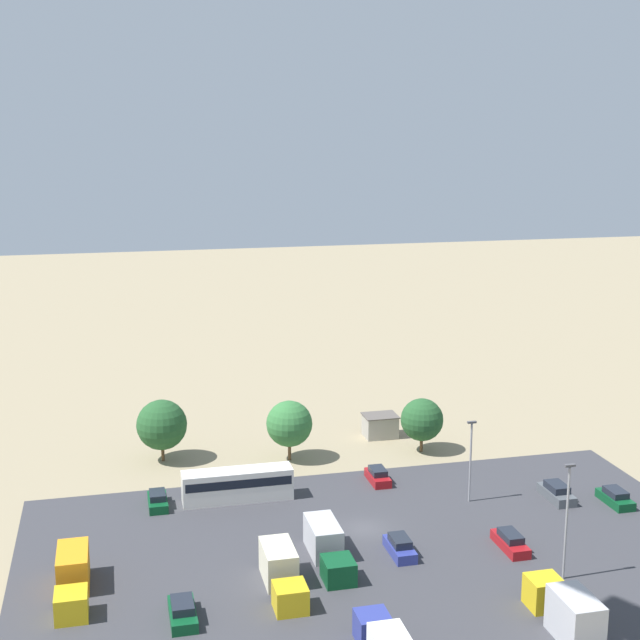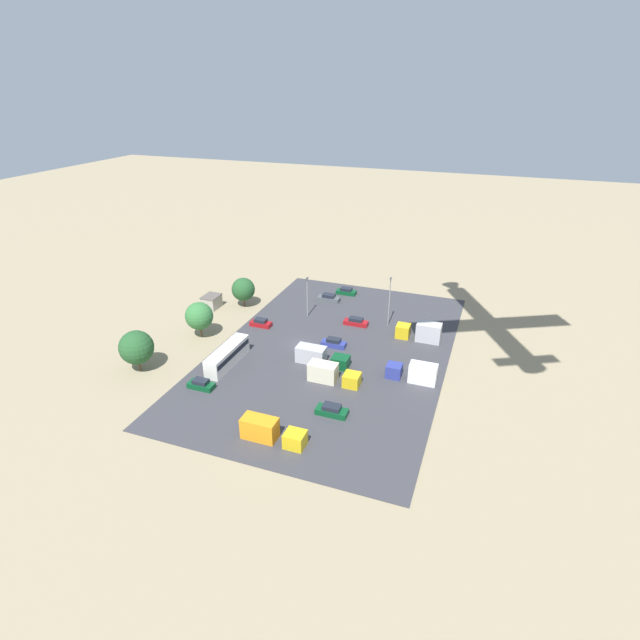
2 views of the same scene
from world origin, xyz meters
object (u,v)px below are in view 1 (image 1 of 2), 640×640
parked_truck_4 (327,546)px  bus (237,484)px  parked_car_3 (183,612)px  parked_truck_0 (73,578)px  parked_car_4 (158,501)px  parked_truck_2 (282,572)px  parked_car_5 (557,493)px  shed_building (380,426)px  parked_car_0 (378,476)px  parked_truck_1 (566,610)px  parked_car_1 (510,542)px  parked_car_6 (400,547)px  parked_car_2 (615,498)px

parked_truck_4 → bus: bearing=-68.5°
parked_car_3 → parked_truck_4: bearing=27.4°
parked_truck_0 → parked_car_4: bearing=-116.1°
parked_car_4 → parked_truck_2: size_ratio=0.50×
parked_truck_4 → parked_car_5: bearing=-164.1°
shed_building → parked_car_0: (4.48, 13.67, -0.65)m
parked_truck_1 → parked_truck_2: 22.04m
parked_car_1 → parked_car_6: bearing=-7.3°
parked_car_1 → parked_truck_1: parked_truck_1 is taller
parked_car_0 → parked_car_5: 18.14m
parked_car_4 → parked_car_6: (-19.90, 15.01, 0.04)m
shed_building → parked_car_2: (-16.69, 24.44, -0.66)m
parked_truck_1 → parked_truck_4: (14.45, -14.65, -0.30)m
bus → parked_car_1: size_ratio=2.30×
parked_car_5 → parked_truck_4: size_ratio=0.52×
parked_car_1 → parked_truck_2: (20.91, 2.08, 0.72)m
parked_car_2 → parked_car_6: (24.08, 5.24, 0.04)m
parked_truck_0 → parked_truck_4: bearing=-178.0°
parked_car_4 → parked_truck_2: 20.36m
parked_truck_0 → parked_truck_4: (-21.01, -0.75, -0.08)m
parked_car_0 → parked_car_4: parked_car_0 is taller
parked_car_5 → parked_truck_2: 32.02m
bus → parked_truck_2: bearing=3.0°
parked_car_4 → parked_car_0: bearing=-177.5°
parked_car_0 → parked_car_5: (-16.07, 8.40, 0.05)m
parked_truck_0 → parked_car_5: bearing=-170.3°
shed_building → parked_truck_1: bearing=90.9°
shed_building → parked_car_3: 44.77m
parked_car_3 → parked_car_5: 40.70m
parked_car_6 → parked_truck_0: bearing=0.7°
shed_building → parked_truck_1: (-0.65, 43.93, 0.30)m
parked_car_2 → parked_car_5: 5.62m
parked_car_0 → parked_car_5: size_ratio=0.88×
parked_car_0 → parked_truck_1: parked_truck_1 is taller
parked_car_2 → parked_car_5: size_ratio=0.93×
parked_truck_1 → parked_truck_2: size_ratio=0.98×
bus → parked_car_6: bearing=39.2°
parked_car_4 → parked_car_3: bearing=91.7°
parked_truck_0 → parked_truck_4: size_ratio=0.97×
shed_building → parked_truck_0: bearing=40.8°
shed_building → parked_car_6: 30.59m
parked_car_1 → parked_car_5: bearing=-136.0°
parked_car_5 → parked_car_6: bearing=21.8°
parked_car_3 → parked_car_6: size_ratio=1.05×
parked_car_0 → parked_truck_2: (14.01, 19.34, 0.72)m
parked_car_3 → shed_building: bearing=53.4°
bus → parked_truck_1: 35.30m
parked_car_1 → parked_car_4: size_ratio=1.13×
parked_truck_0 → parked_truck_1: 38.08m
parked_car_4 → parked_car_6: parked_car_6 is taller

